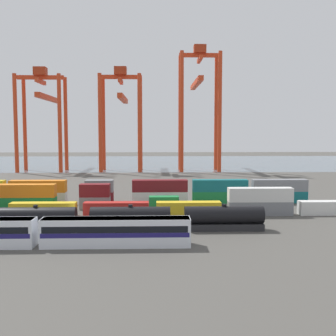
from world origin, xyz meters
The scene contains 28 objects.
ground_plane centered at (0.00, 40.00, 0.00)m, with size 420.00×420.00×0.00m, color #4C4944.
harbour_water centered at (0.00, 140.47, 0.00)m, with size 400.00×110.00×0.01m, color slate.
passenger_train centered at (-1.57, -18.42, 2.14)m, with size 41.59×3.14×3.90m.
freight_tank_row centered at (-4.41, -9.61, 1.95)m, with size 72.21×2.73×4.19m.
shipping_container_4 centered at (-6.39, 2.17, 1.30)m, with size 12.10×2.44×2.60m, color gold.
shipping_container_5 centered at (7.15, 2.17, 1.30)m, with size 12.10×2.44×2.60m, color #AD211C.
shipping_container_6 centered at (20.69, 2.17, 1.30)m, with size 12.10×2.44×2.60m, color gold.
shipping_container_7 centered at (34.23, 2.17, 1.30)m, with size 12.10×2.44×2.60m, color slate.
shipping_container_8 centered at (34.23, 2.17, 3.90)m, with size 12.10×2.44×2.60m, color silver.
shipping_container_9 centered at (47.77, 2.17, 1.30)m, with size 12.10×2.44×2.60m, color silver.
shipping_container_11 centered at (-11.76, 8.91, 1.30)m, with size 12.10×2.44×2.60m, color #197538.
shipping_container_12 centered at (-11.76, 8.91, 3.90)m, with size 12.10×2.44×2.60m, color orange.
shipping_container_13 centered at (2.21, 8.91, 1.30)m, with size 6.04×2.44×2.60m, color slate.
shipping_container_14 centered at (2.21, 8.91, 3.90)m, with size 6.04×2.44×2.60m, color maroon.
shipping_container_15 centered at (16.19, 8.91, 1.30)m, with size 6.04×2.44×2.60m, color #197538.
shipping_container_20 centered at (-11.10, 15.65, 1.30)m, with size 12.10×2.44×2.60m, color silver.
shipping_container_21 centered at (-11.10, 15.65, 3.90)m, with size 12.10×2.44×2.60m, color orange.
shipping_container_22 centered at (2.18, 15.65, 1.30)m, with size 6.04×2.44×2.60m, color maroon.
shipping_container_23 centered at (2.18, 15.65, 3.90)m, with size 6.04×2.44×2.60m, color slate.
shipping_container_24 centered at (15.45, 15.65, 1.30)m, with size 12.10×2.44×2.60m, color silver.
shipping_container_25 centered at (15.45, 15.65, 3.90)m, with size 12.10×2.44×2.60m, color maroon.
shipping_container_26 centered at (28.73, 15.65, 1.30)m, with size 12.10×2.44×2.60m, color #197538.
shipping_container_27 centered at (28.73, 15.65, 3.90)m, with size 12.10×2.44×2.60m, color #146066.
shipping_container_28 centered at (42.01, 15.65, 1.30)m, with size 12.10×2.44×2.60m, color #146066.
shipping_container_29 centered at (42.01, 15.65, 3.90)m, with size 12.10×2.44×2.60m, color slate.
gantry_crane_west centered at (-30.93, 95.81, 25.51)m, with size 18.48×37.54×41.29m.
gantry_crane_central centered at (0.70, 95.31, 25.39)m, with size 16.92×34.19×41.58m.
gantry_crane_east centered at (32.34, 95.51, 30.35)m, with size 16.57×37.24×50.27m.
Camera 1 is at (14.45, -74.15, 15.60)m, focal length 44.05 mm.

